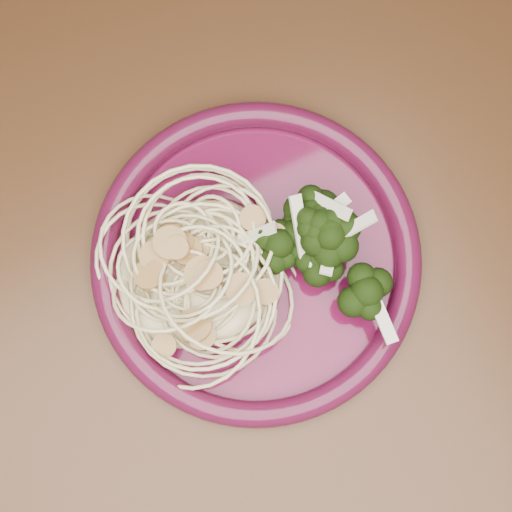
{
  "coord_description": "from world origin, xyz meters",
  "views": [
    {
      "loc": [
        0.01,
        -0.17,
        1.3
      ],
      "look_at": [
        0.06,
        -0.07,
        0.77
      ],
      "focal_mm": 50.0,
      "sensor_mm": 36.0,
      "label": 1
    }
  ],
  "objects": [
    {
      "name": "scallop_cluster",
      "position": [
        0.02,
        -0.06,
        0.81
      ],
      "size": [
        0.15,
        0.15,
        0.04
      ],
      "primitive_type": null,
      "rotation": [
        0.0,
        0.0,
        -0.21
      ],
      "color": "#AC7F41",
      "rests_on": "spaghetti_pile"
    },
    {
      "name": "dinner_plate",
      "position": [
        0.06,
        -0.07,
        0.76
      ],
      "size": [
        0.3,
        0.3,
        0.02
      ],
      "rotation": [
        0.0,
        0.0,
        -0.21
      ],
      "color": "#510B29",
      "rests_on": "dining_table"
    },
    {
      "name": "broccoli_pile",
      "position": [
        0.12,
        -0.08,
        0.78
      ],
      "size": [
        0.11,
        0.15,
        0.05
      ],
      "primitive_type": "ellipsoid",
      "rotation": [
        0.0,
        0.0,
        -0.21
      ],
      "color": "black",
      "rests_on": "dinner_plate"
    },
    {
      "name": "onion_garnish",
      "position": [
        0.12,
        -0.08,
        0.81
      ],
      "size": [
        0.07,
        0.1,
        0.05
      ],
      "primitive_type": null,
      "rotation": [
        0.0,
        0.0,
        -0.21
      ],
      "color": "beige",
      "rests_on": "broccoli_pile"
    },
    {
      "name": "spaghetti_pile",
      "position": [
        0.02,
        -0.06,
        0.77
      ],
      "size": [
        0.15,
        0.14,
        0.03
      ],
      "primitive_type": "ellipsoid",
      "rotation": [
        0.0,
        0.0,
        -0.21
      ],
      "color": "beige",
      "rests_on": "dinner_plate"
    },
    {
      "name": "dining_table",
      "position": [
        0.0,
        0.0,
        0.65
      ],
      "size": [
        1.2,
        0.8,
        0.75
      ],
      "color": "#472814",
      "rests_on": "ground"
    }
  ]
}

